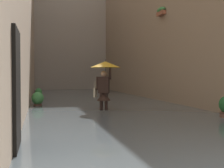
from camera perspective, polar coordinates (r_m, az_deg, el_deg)
ground_plane at (r=13.86m, az=-2.95°, el=-4.19°), size 60.00×60.00×0.00m
flood_water at (r=13.85m, az=-2.95°, el=-3.76°), size 6.85×28.87×0.21m
building_facade_far at (r=26.47m, az=-8.19°, el=12.50°), size 9.65×1.80×12.76m
person_wading at (r=10.39m, az=-1.45°, el=1.71°), size 1.09×1.09×1.99m
potted_plant_near_right at (r=15.10m, az=-14.10°, el=-2.16°), size 0.34×0.34×0.78m
potted_plant_mid_right at (r=12.20m, az=-14.28°, el=-3.01°), size 0.48×0.48×0.75m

